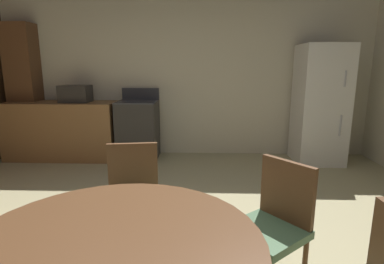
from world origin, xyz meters
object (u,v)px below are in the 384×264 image
Objects in this scene: refrigerator at (320,105)px; chair_north at (133,194)px; oven_range at (138,130)px; chair_northeast at (274,221)px; microwave at (76,94)px.

refrigerator is 3.39m from chair_north.
oven_range reaches higher than chair_north.
oven_range is 3.24m from chair_northeast.
oven_range is 2.80m from refrigerator.
chair_northeast is (-1.31, -2.84, -0.38)m from refrigerator.
oven_range is at bearing -103.05° from chair_northeast.
chair_north is at bearing -132.61° from refrigerator.
refrigerator reaches higher than chair_north.
oven_range is 2.50× the size of microwave.
chair_north is at bearing -60.50° from chair_northeast.
refrigerator is at bearing 128.65° from chair_north.
refrigerator is 4.00× the size of microwave.
microwave is 0.51× the size of chair_north.
microwave is at bearing -179.78° from oven_range.
oven_range is 1.11m from microwave.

